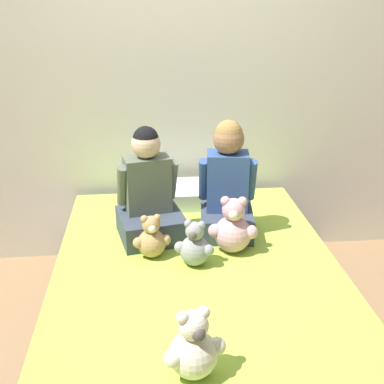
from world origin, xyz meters
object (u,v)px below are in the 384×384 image
teddy_bear_at_foot_of_bed (194,348)px  pillow_at_headboard (184,194)px  bed (198,312)px  child_on_left (149,196)px  child_on_right (227,186)px  teddy_bear_held_by_right_child (233,229)px  teddy_bear_between_children (195,246)px  teddy_bear_held_by_left_child (152,239)px

teddy_bear_at_foot_of_bed → pillow_at_headboard: size_ratio=0.56×
bed → child_on_left: (-0.23, 0.40, 0.48)m
child_on_right → teddy_bear_held_by_right_child: size_ratio=2.09×
teddy_bear_at_foot_of_bed → pillow_at_headboard: bearing=69.7°
child_on_left → teddy_bear_held_by_right_child: (0.42, -0.22, -0.11)m
pillow_at_headboard → child_on_right: bearing=-64.7°
teddy_bear_held_by_right_child → child_on_right: bearing=98.7°
teddy_bear_held_by_right_child → teddy_bear_between_children: teddy_bear_held_by_right_child is taller
teddy_bear_between_children → pillow_at_headboard: size_ratio=0.49×
bed → teddy_bear_held_by_left_child: (-0.22, 0.16, 0.34)m
teddy_bear_held_by_left_child → teddy_bear_between_children: 0.23m
child_on_left → child_on_right: 0.43m
bed → child_on_right: child_on_right is taller
child_on_right → teddy_bear_held_by_left_child: bearing=-143.2°
child_on_right → pillow_at_headboard: 0.52m
teddy_bear_at_foot_of_bed → child_on_left: bearing=80.3°
child_on_left → teddy_bear_at_foot_of_bed: 1.09m
teddy_bear_at_foot_of_bed → teddy_bear_between_children: bearing=67.0°
teddy_bear_held_by_left_child → teddy_bear_between_children: bearing=-31.9°
bed → teddy_bear_at_foot_of_bed: bearing=-97.8°
teddy_bear_held_by_right_child → child_on_left: bearing=162.2°
pillow_at_headboard → teddy_bear_held_by_left_child: bearing=-108.4°
bed → teddy_bear_between_children: 0.35m
teddy_bear_held_by_left_child → teddy_bear_between_children: size_ratio=0.97×
child_on_right → teddy_bear_held_by_right_child: (-0.00, -0.22, -0.15)m
bed → pillow_at_headboard: size_ratio=4.21×
teddy_bear_held_by_left_child → pillow_at_headboard: bearing=65.3°
child_on_left → teddy_bear_held_by_right_child: bearing=-39.5°
teddy_bear_held_by_right_child → pillow_at_headboard: bearing=116.6°
bed → teddy_bear_held_by_left_child: bearing=143.8°
child_on_right → teddy_bear_between_children: (-0.21, -0.34, -0.18)m
child_on_right → pillow_at_headboard: bearing=122.6°
teddy_bear_held_by_left_child → bed: bearing=-42.5°
child_on_right → teddy_bear_held_by_left_child: size_ratio=2.75×
bed → teddy_bear_between_children: size_ratio=8.59×
child_on_right → teddy_bear_held_by_right_child: 0.27m
teddy_bear_held_by_left_child → teddy_bear_held_by_right_child: 0.42m
child_on_left → pillow_at_headboard: (0.23, 0.43, -0.18)m
teddy_bear_between_children → pillow_at_headboard: 0.77m
teddy_bear_held_by_right_child → pillow_at_headboard: 0.68m
teddy_bear_held_by_left_child → pillow_at_headboard: (0.22, 0.66, -0.04)m
teddy_bear_at_foot_of_bed → pillow_at_headboard: (0.09, 1.51, -0.06)m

